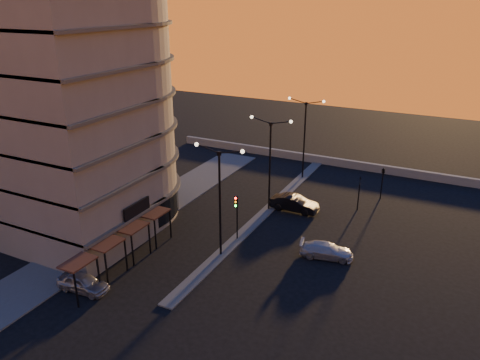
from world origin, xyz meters
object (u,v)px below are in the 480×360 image
at_px(streetlamp_mid, 270,157).
at_px(car_wagon, 327,250).
at_px(car_sedan, 294,203).
at_px(traffic_light_main, 236,211).
at_px(car_hatchback, 83,283).

distance_m(streetlamp_mid, car_wagon, 11.32).
bearing_deg(car_sedan, streetlamp_mid, 112.45).
xyz_separation_m(streetlamp_mid, car_sedan, (2.35, 0.97, -4.80)).
height_order(traffic_light_main, car_wagon, traffic_light_main).
bearing_deg(traffic_light_main, car_sedan, 73.83).
xyz_separation_m(car_sedan, car_wagon, (5.59, -7.34, -0.15)).
relative_size(traffic_light_main, car_wagon, 0.97).
distance_m(car_hatchback, car_sedan, 21.80).
bearing_deg(traffic_light_main, streetlamp_mid, 90.00).
relative_size(car_hatchback, car_sedan, 0.82).
height_order(streetlamp_mid, car_wagon, streetlamp_mid).
bearing_deg(car_wagon, traffic_light_main, 83.58).
distance_m(car_hatchback, car_wagon, 19.15).
distance_m(streetlamp_mid, traffic_light_main, 7.62).
height_order(car_hatchback, car_wagon, car_hatchback).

